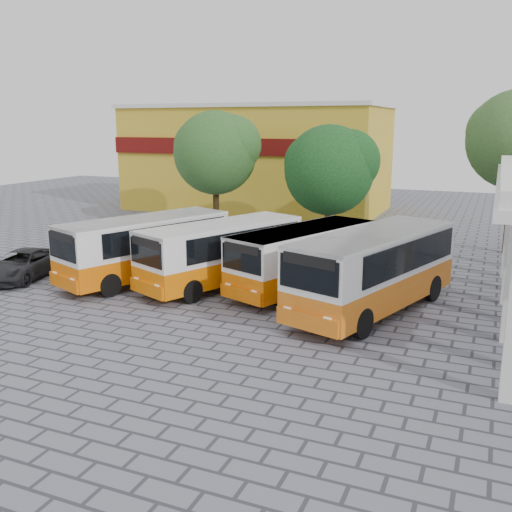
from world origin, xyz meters
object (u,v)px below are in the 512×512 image
at_px(bus_far_left, 145,245).
at_px(bus_far_right, 375,266).
at_px(bus_centre_right, 304,255).
at_px(bus_centre_left, 222,250).
at_px(parked_car, 23,265).

height_order(bus_far_left, bus_far_right, bus_far_right).
bearing_deg(bus_centre_right, bus_centre_left, -147.65).
distance_m(bus_centre_right, bus_far_right, 3.64).
bearing_deg(bus_far_right, parked_car, -156.49).
bearing_deg(parked_car, bus_far_left, 8.43).
xyz_separation_m(bus_centre_right, bus_far_right, (3.25, -1.62, 0.20)).
height_order(bus_centre_right, parked_car, bus_centre_right).
bearing_deg(bus_far_right, bus_centre_right, 171.59).
distance_m(bus_centre_left, parked_car, 9.18).
bearing_deg(bus_centre_right, bus_far_right, -5.80).
bearing_deg(bus_far_left, bus_centre_left, 29.79).
xyz_separation_m(bus_far_left, parked_car, (-5.30, -1.91, -0.99)).
bearing_deg(bus_centre_left, parked_car, -141.56).
xyz_separation_m(bus_centre_left, bus_centre_right, (3.43, 0.71, -0.05)).
height_order(bus_far_left, parked_car, bus_far_left).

